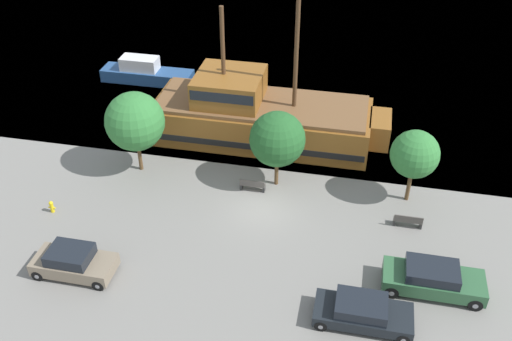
% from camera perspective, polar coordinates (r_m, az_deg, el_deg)
% --- Properties ---
extents(ground_plane, '(160.00, 160.00, 0.00)m').
position_cam_1_polar(ground_plane, '(33.85, 0.65, -3.74)').
color(ground_plane, gray).
extents(pirate_ship, '(16.12, 5.47, 10.39)m').
position_cam_1_polar(pirate_ship, '(39.44, 0.33, 5.50)').
color(pirate_ship, brown).
rests_on(pirate_ship, water_surface).
extents(moored_boat_dockside, '(7.56, 1.90, 2.07)m').
position_cam_1_polar(moored_boat_dockside, '(48.50, -10.97, 9.59)').
color(moored_boat_dockside, navy).
rests_on(moored_boat_dockside, water_surface).
extents(parked_car_curb_front, '(4.15, 1.95, 1.55)m').
position_cam_1_polar(parked_car_curb_front, '(30.83, -17.81, -8.70)').
color(parked_car_curb_front, '#7F705B').
rests_on(parked_car_curb_front, ground_plane).
extents(parked_car_curb_mid, '(4.57, 2.00, 1.35)m').
position_cam_1_polar(parked_car_curb_mid, '(27.71, 10.60, -13.73)').
color(parked_car_curb_mid, black).
rests_on(parked_car_curb_mid, ground_plane).
extents(parked_car_curb_rear, '(4.93, 2.01, 1.57)m').
position_cam_1_polar(parked_car_curb_rear, '(29.82, 17.27, -10.31)').
color(parked_car_curb_rear, '#2D5B38').
rests_on(parked_car_curb_rear, ground_plane).
extents(fire_hydrant, '(0.42, 0.25, 0.76)m').
position_cam_1_polar(fire_hydrant, '(35.38, -19.76, -3.38)').
color(fire_hydrant, yellow).
rests_on(fire_hydrant, ground_plane).
extents(bench_promenade_east, '(1.60, 0.45, 0.85)m').
position_cam_1_polar(bench_promenade_east, '(33.38, 14.96, -4.88)').
color(bench_promenade_east, '#4C4742').
rests_on(bench_promenade_east, ground_plane).
extents(bench_promenade_west, '(1.54, 0.45, 0.85)m').
position_cam_1_polar(bench_promenade_west, '(34.91, -0.36, -1.46)').
color(bench_promenade_west, '#4C4742').
rests_on(bench_promenade_west, ground_plane).
extents(tree_row_east, '(3.69, 3.69, 5.41)m').
position_cam_1_polar(tree_row_east, '(35.89, -12.02, 4.81)').
color(tree_row_east, brown).
rests_on(tree_row_east, ground_plane).
extents(tree_row_mideast, '(3.37, 3.37, 4.98)m').
position_cam_1_polar(tree_row_mideast, '(33.90, 2.15, 3.15)').
color(tree_row_mideast, brown).
rests_on(tree_row_mideast, ground_plane).
extents(tree_row_midwest, '(2.82, 2.82, 4.67)m').
position_cam_1_polar(tree_row_midwest, '(33.83, 15.60, 1.56)').
color(tree_row_midwest, brown).
rests_on(tree_row_midwest, ground_plane).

